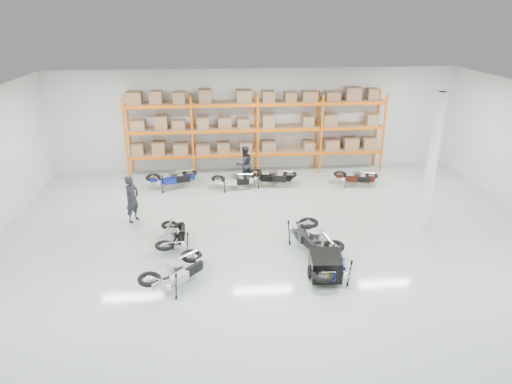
{
  "coord_description": "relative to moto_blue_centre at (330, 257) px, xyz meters",
  "views": [
    {
      "loc": [
        -1.83,
        -13.08,
        6.86
      ],
      "look_at": [
        -0.52,
        1.19,
        1.1
      ],
      "focal_mm": 32.0,
      "sensor_mm": 36.0,
      "label": 1
    }
  ],
  "objects": [
    {
      "name": "moto_blue_centre",
      "position": [
        0.0,
        0.0,
        0.0
      ],
      "size": [
        1.22,
        1.95,
        1.17
      ],
      "primitive_type": null,
      "rotation": [
        0.0,
        -0.09,
        2.95
      ],
      "color": "#061044",
      "rests_on": "ground"
    },
    {
      "name": "room",
      "position": [
        -1.18,
        2.42,
        1.7
      ],
      "size": [
        18.0,
        18.0,
        18.0
      ],
      "color": "#A4B7A9",
      "rests_on": "ground"
    },
    {
      "name": "person_back",
      "position": [
        -1.82,
        7.58,
        0.23
      ],
      "size": [
        0.94,
        0.87,
        1.57
      ],
      "primitive_type": "imported",
      "rotation": [
        0.0,
        0.0,
        3.59
      ],
      "color": "#212129",
      "rests_on": "ground"
    },
    {
      "name": "moto_back_a",
      "position": [
        -4.81,
        7.16,
        0.0
      ],
      "size": [
        2.0,
        1.36,
        1.18
      ],
      "primitive_type": null,
      "rotation": [
        0.0,
        -0.09,
        1.84
      ],
      "color": "navy",
      "rests_on": "ground"
    },
    {
      "name": "trailer",
      "position": [
        -0.17,
        -0.17,
        -0.14
      ],
      "size": [
        0.89,
        1.71,
        0.71
      ],
      "rotation": [
        0.0,
        0.0,
        -0.09
      ],
      "color": "black",
      "rests_on": "ground"
    },
    {
      "name": "moto_touring_right",
      "position": [
        -0.17,
        1.43,
        0.05
      ],
      "size": [
        1.43,
        2.15,
        1.27
      ],
      "primitive_type": null,
      "rotation": [
        0.0,
        -0.09,
        0.25
      ],
      "color": "black",
      "rests_on": "ground"
    },
    {
      "name": "structural_column",
      "position": [
        4.02,
        2.92,
        1.7
      ],
      "size": [
        0.25,
        0.25,
        4.5
      ],
      "primitive_type": "cube",
      "color": "white",
      "rests_on": "ground"
    },
    {
      "name": "moto_silver_left",
      "position": [
        -4.14,
        -0.09,
        -0.01
      ],
      "size": [
        1.88,
        1.92,
        1.16
      ],
      "primitive_type": null,
      "rotation": [
        0.0,
        -0.09,
        2.39
      ],
      "color": "#A8AAAF",
      "rests_on": "ground"
    },
    {
      "name": "moto_back_d",
      "position": [
        2.77,
        6.7,
        -0.07
      ],
      "size": [
        1.71,
        1.13,
        1.02
      ],
      "primitive_type": null,
      "rotation": [
        0.0,
        -0.09,
        1.33
      ],
      "color": "#3D120C",
      "rests_on": "ground"
    },
    {
      "name": "person_left",
      "position": [
        -5.92,
        4.06,
        0.27
      ],
      "size": [
        0.64,
        0.72,
        1.64
      ],
      "primitive_type": "imported",
      "rotation": [
        0.0,
        0.0,
        1.04
      ],
      "color": "black",
      "rests_on": "ground"
    },
    {
      "name": "moto_back_b",
      "position": [
        -2.29,
        6.82,
        -0.07
      ],
      "size": [
        1.64,
        0.89,
        1.03
      ],
      "primitive_type": null,
      "rotation": [
        0.0,
        -0.09,
        1.64
      ],
      "color": "silver",
      "rests_on": "ground"
    },
    {
      "name": "pallet_rack",
      "position": [
        -1.18,
        8.87,
        1.7
      ],
      "size": [
        11.28,
        0.98,
        3.62
      ],
      "color": "orange",
      "rests_on": "ground"
    },
    {
      "name": "moto_black_far_left",
      "position": [
        -4.39,
        2.03,
        -0.06
      ],
      "size": [
        0.86,
        1.66,
        1.06
      ],
      "primitive_type": null,
      "rotation": [
        0.0,
        -0.09,
        3.11
      ],
      "color": "black",
      "rests_on": "ground"
    },
    {
      "name": "moto_back_c",
      "position": [
        -0.72,
        7.03,
        -0.02
      ],
      "size": [
        1.92,
        1.29,
        1.14
      ],
      "primitive_type": null,
      "rotation": [
        0.0,
        -0.09,
        1.31
      ],
      "color": "black",
      "rests_on": "ground"
    }
  ]
}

